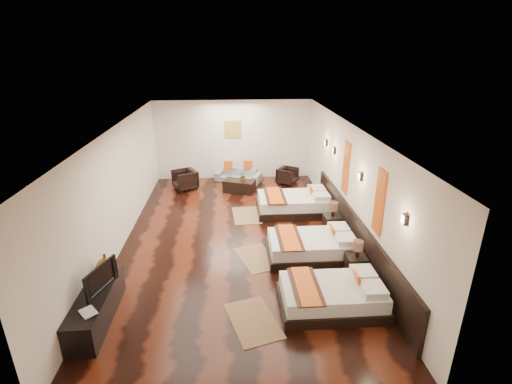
{
  "coord_description": "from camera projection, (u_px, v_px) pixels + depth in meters",
  "views": [
    {
      "loc": [
        -0.1,
        -8.38,
        4.48
      ],
      "look_at": [
        0.5,
        0.35,
        1.1
      ],
      "focal_mm": 26.34,
      "sensor_mm": 36.0,
      "label": 1
    }
  ],
  "objects": [
    {
      "name": "coffee_table",
      "position": [
        239.0,
        186.0,
        12.38
      ],
      "size": [
        1.11,
        0.82,
        0.4
      ],
      "primitive_type": "cube",
      "rotation": [
        0.0,
        0.0,
        -0.36
      ],
      "color": "black",
      "rests_on": "floor"
    },
    {
      "name": "tv_console",
      "position": [
        96.0,
        307.0,
        6.5
      ],
      "size": [
        0.5,
        1.8,
        0.55
      ],
      "primitive_type": "cube",
      "color": "black",
      "rests_on": "floor"
    },
    {
      "name": "sconce_mid",
      "position": [
        360.0,
        176.0,
        8.18
      ],
      "size": [
        0.07,
        0.12,
        0.18
      ],
      "color": "black",
      "rests_on": "right_wall"
    },
    {
      "name": "gold_artwork",
      "position": [
        233.0,
        129.0,
        13.17
      ],
      "size": [
        0.6,
        0.04,
        0.6
      ],
      "primitive_type": "cube",
      "color": "#AD873F",
      "rests_on": "back_wall"
    },
    {
      "name": "right_wall",
      "position": [
        349.0,
        183.0,
        9.09
      ],
      "size": [
        0.01,
        9.5,
        2.8
      ],
      "primitive_type": "cube",
      "color": "silver",
      "rests_on": "floor"
    },
    {
      "name": "orange_panel_b",
      "position": [
        346.0,
        168.0,
        9.26
      ],
      "size": [
        0.04,
        0.4,
        1.3
      ],
      "primitive_type": "cube",
      "color": "#D86014",
      "rests_on": "right_wall"
    },
    {
      "name": "sconce_lounge",
      "position": [
        326.0,
        143.0,
        11.07
      ],
      "size": [
        0.07,
        0.12,
        0.18
      ],
      "color": "black",
      "rests_on": "right_wall"
    },
    {
      "name": "ceiling",
      "position": [
        235.0,
        128.0,
        8.41
      ],
      "size": [
        5.5,
        9.5,
        0.01
      ],
      "primitive_type": "cube",
      "color": "white",
      "rests_on": "floor"
    },
    {
      "name": "jute_mat_mid",
      "position": [
        257.0,
        258.0,
        8.54
      ],
      "size": [
        1.11,
        1.38,
        0.01
      ],
      "primitive_type": "cube",
      "rotation": [
        0.0,
        0.0,
        0.34
      ],
      "color": "#8D6A48",
      "rests_on": "floor"
    },
    {
      "name": "back_wall",
      "position": [
        233.0,
        140.0,
        13.33
      ],
      "size": [
        5.5,
        0.01,
        2.8
      ],
      "primitive_type": "cube",
      "color": "silver",
      "rests_on": "floor"
    },
    {
      "name": "floor",
      "position": [
        237.0,
        238.0,
        9.42
      ],
      "size": [
        5.5,
        9.5,
        0.01
      ],
      "primitive_type": "cube",
      "color": "black",
      "rests_on": "ground"
    },
    {
      "name": "tv",
      "position": [
        97.0,
        277.0,
        6.45
      ],
      "size": [
        0.38,
        0.82,
        0.48
      ],
      "primitive_type": "imported",
      "rotation": [
        0.0,
        0.0,
        1.23
      ],
      "color": "black",
      "rests_on": "tv_console"
    },
    {
      "name": "bed_near",
      "position": [
        333.0,
        295.0,
        6.85
      ],
      "size": [
        1.89,
        1.19,
        0.72
      ],
      "color": "black",
      "rests_on": "floor"
    },
    {
      "name": "orange_panel_a",
      "position": [
        380.0,
        202.0,
        7.21
      ],
      "size": [
        0.04,
        0.4,
        1.3
      ],
      "primitive_type": "cube",
      "color": "#D86014",
      "rests_on": "right_wall"
    },
    {
      "name": "book",
      "position": [
        81.0,
        315.0,
        5.86
      ],
      "size": [
        0.35,
        0.36,
        0.03
      ],
      "primitive_type": "imported",
      "rotation": [
        0.0,
        0.0,
        0.71
      ],
      "color": "black",
      "rests_on": "tv_console"
    },
    {
      "name": "nightstand_b",
      "position": [
        332.0,
        222.0,
        9.6
      ],
      "size": [
        0.43,
        0.43,
        0.85
      ],
      "color": "black",
      "rests_on": "floor"
    },
    {
      "name": "jute_mat_far",
      "position": [
        247.0,
        215.0,
        10.69
      ],
      "size": [
        0.83,
        1.25,
        0.01
      ],
      "primitive_type": "cube",
      "rotation": [
        0.0,
        0.0,
        0.07
      ],
      "color": "#8D6A48",
      "rests_on": "floor"
    },
    {
      "name": "armchair_left",
      "position": [
        185.0,
        180.0,
        12.58
      ],
      "size": [
        0.98,
        0.97,
        0.66
      ],
      "primitive_type": "imported",
      "rotation": [
        0.0,
        0.0,
        -1.08
      ],
      "color": "black",
      "rests_on": "floor"
    },
    {
      "name": "jute_mat_near",
      "position": [
        253.0,
        321.0,
        6.57
      ],
      "size": [
        1.06,
        1.36,
        0.01
      ],
      "primitive_type": "cube",
      "rotation": [
        0.0,
        0.0,
        0.29
      ],
      "color": "#8D6A48",
      "rests_on": "floor"
    },
    {
      "name": "armchair_right",
      "position": [
        287.0,
        176.0,
        13.1
      ],
      "size": [
        0.87,
        0.87,
        0.58
      ],
      "primitive_type": "imported",
      "rotation": [
        0.0,
        0.0,
        0.98
      ],
      "color": "black",
      "rests_on": "floor"
    },
    {
      "name": "sconce_far",
      "position": [
        334.0,
        151.0,
        10.23
      ],
      "size": [
        0.07,
        0.12,
        0.18
      ],
      "color": "black",
      "rests_on": "right_wall"
    },
    {
      "name": "left_wall",
      "position": [
        118.0,
        189.0,
        8.73
      ],
      "size": [
        0.01,
        9.5,
        2.8
      ],
      "primitive_type": "cube",
      "color": "silver",
      "rests_on": "floor"
    },
    {
      "name": "headboard_panel",
      "position": [
        354.0,
        234.0,
        8.69
      ],
      "size": [
        0.08,
        6.6,
        0.9
      ],
      "primitive_type": "cube",
      "color": "black",
      "rests_on": "floor"
    },
    {
      "name": "sconce_near",
      "position": [
        404.0,
        219.0,
        6.13
      ],
      "size": [
        0.07,
        0.12,
        0.18
      ],
      "color": "black",
      "rests_on": "right_wall"
    },
    {
      "name": "bed_mid",
      "position": [
        312.0,
        246.0,
        8.51
      ],
      "size": [
        1.99,
        1.25,
        0.76
      ],
      "color": "black",
      "rests_on": "floor"
    },
    {
      "name": "sofa",
      "position": [
        238.0,
        175.0,
        13.35
      ],
      "size": [
        1.72,
        1.16,
        0.47
      ],
      "primitive_type": "imported",
      "rotation": [
        0.0,
        0.0,
        -0.37
      ],
      "color": "gray",
      "rests_on": "floor"
    },
    {
      "name": "table_plant",
      "position": [
        243.0,
        176.0,
        12.26
      ],
      "size": [
        0.29,
        0.26,
        0.3
      ],
      "primitive_type": "imported",
      "rotation": [
        0.0,
        0.0,
        0.11
      ],
      "color": "#266120",
      "rests_on": "coffee_table"
    },
    {
      "name": "figurine",
      "position": [
        105.0,
        262.0,
        7.02
      ],
      "size": [
        0.4,
        0.4,
        0.34
      ],
      "primitive_type": "imported",
      "rotation": [
        0.0,
        0.0,
        -0.29
      ],
      "color": "brown",
      "rests_on": "tv_console"
    },
    {
      "name": "nightstand_a",
      "position": [
        356.0,
        263.0,
        7.81
      ],
      "size": [
        0.4,
        0.4,
        0.8
      ],
      "color": "black",
      "rests_on": "floor"
    },
    {
      "name": "bed_far",
      "position": [
        294.0,
        203.0,
        10.82
      ],
      "size": [
        2.09,
        1.31,
        0.8
      ],
      "color": "black",
      "rests_on": "floor"
    }
  ]
}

